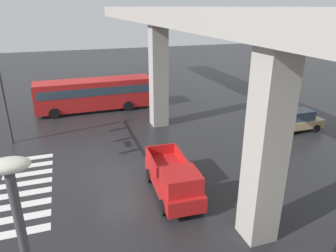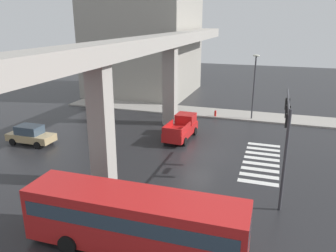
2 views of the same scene
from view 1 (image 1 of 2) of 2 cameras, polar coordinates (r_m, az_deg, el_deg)
ground_plane at (r=19.29m, az=-9.03°, el=-8.57°), size 120.00×120.00×0.00m
crosswalk_stripes at (r=19.34m, az=-24.70°, el=-10.32°), size 8.25×2.80×0.01m
elevated_overpass at (r=18.18m, az=5.14°, el=16.83°), size 56.89×2.31×9.44m
pickup_truck at (r=16.44m, az=1.12°, el=-9.93°), size 5.19×2.28×2.08m
city_bus at (r=30.73m, az=-13.42°, el=5.92°), size 2.91×10.83×2.99m
sedan_tan at (r=27.16m, az=22.50°, el=0.95°), size 1.98×4.31×1.72m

